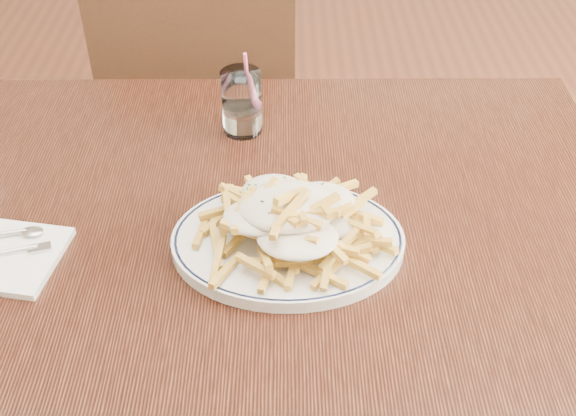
{
  "coord_description": "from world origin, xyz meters",
  "views": [
    {
      "loc": [
        0.09,
        -0.78,
        1.42
      ],
      "look_at": [
        0.09,
        -0.06,
        0.82
      ],
      "focal_mm": 45.0,
      "sensor_mm": 36.0,
      "label": 1
    }
  ],
  "objects_px": {
    "table": "(228,259)",
    "water_glass": "(242,106)",
    "loaded_fries": "(288,214)",
    "chair_far": "(204,108)",
    "fries_plate": "(288,241)"
  },
  "relations": [
    {
      "from": "table",
      "to": "water_glass",
      "type": "bearing_deg",
      "value": 86.07
    },
    {
      "from": "table",
      "to": "water_glass",
      "type": "height_order",
      "value": "water_glass"
    },
    {
      "from": "table",
      "to": "water_glass",
      "type": "xyz_separation_m",
      "value": [
        0.02,
        0.23,
        0.12
      ]
    },
    {
      "from": "table",
      "to": "loaded_fries",
      "type": "relative_size",
      "value": 3.98
    },
    {
      "from": "chair_far",
      "to": "water_glass",
      "type": "height_order",
      "value": "chair_far"
    },
    {
      "from": "fries_plate",
      "to": "loaded_fries",
      "type": "distance_m",
      "value": 0.05
    },
    {
      "from": "fries_plate",
      "to": "loaded_fries",
      "type": "xyz_separation_m",
      "value": [
        -0.0,
        -0.0,
        0.05
      ]
    },
    {
      "from": "fries_plate",
      "to": "water_glass",
      "type": "relative_size",
      "value": 2.44
    },
    {
      "from": "table",
      "to": "loaded_fries",
      "type": "distance_m",
      "value": 0.18
    },
    {
      "from": "water_glass",
      "to": "table",
      "type": "bearing_deg",
      "value": -93.93
    },
    {
      "from": "fries_plate",
      "to": "chair_far",
      "type": "bearing_deg",
      "value": 104.86
    },
    {
      "from": "chair_far",
      "to": "fries_plate",
      "type": "xyz_separation_m",
      "value": [
        0.19,
        -0.73,
        0.24
      ]
    },
    {
      "from": "fries_plate",
      "to": "table",
      "type": "bearing_deg",
      "value": 146.36
    },
    {
      "from": "table",
      "to": "fries_plate",
      "type": "distance_m",
      "value": 0.14
    },
    {
      "from": "chair_far",
      "to": "water_glass",
      "type": "distance_m",
      "value": 0.53
    }
  ]
}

